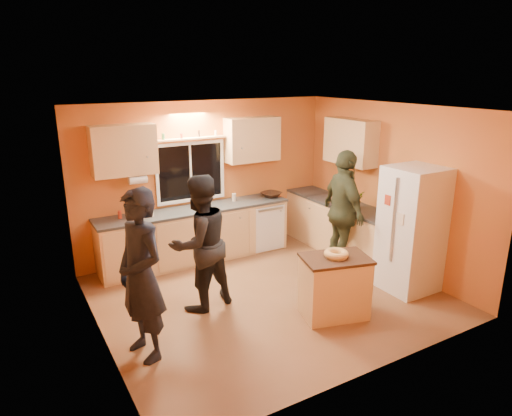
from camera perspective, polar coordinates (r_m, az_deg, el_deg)
ground at (r=6.58m, az=1.47°, el=-10.88°), size 4.50×4.50×0.00m
room_shell at (r=6.41m, az=0.57°, el=3.83°), size 4.54×4.04×2.61m
back_counter at (r=7.78m, az=-4.98°, el=-2.83°), size 4.23×0.62×0.90m
right_counter at (r=7.86m, az=11.79°, el=-2.94°), size 0.62×1.84×0.90m
refrigerator at (r=6.82m, az=18.87°, el=-2.57°), size 0.72×0.70×1.80m
island at (r=6.01m, az=9.78°, el=-9.59°), size 0.95×0.77×0.81m
bundt_pastry at (r=5.83m, az=9.99°, el=-5.67°), size 0.31×0.31×0.09m
person_left at (r=5.06m, az=-14.17°, el=-8.21°), size 0.62×0.79×1.92m
person_center at (r=5.98m, az=-7.04°, el=-4.40°), size 1.01×0.86×1.81m
person_right at (r=7.20m, az=10.88°, el=-0.43°), size 0.71×1.20×1.92m
mixing_bowl at (r=8.12m, az=1.92°, el=1.70°), size 0.42×0.42×0.08m
utensil_crock at (r=7.21m, az=-13.24°, el=-0.34°), size 0.14×0.14×0.17m
potted_plant at (r=7.62m, az=12.38°, el=1.02°), size 0.28×0.26×0.27m
red_box at (r=7.75m, az=11.23°, el=0.58°), size 0.17×0.14×0.07m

